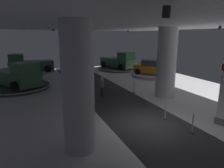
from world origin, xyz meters
TOP-DOWN VIEW (x-y plane):
  - ground at (0.00, 0.00)m, footprint 24.00×44.00m
  - ceiling_with_spotlights at (0.00, -0.00)m, footprint 24.00×44.00m
  - column_left at (-4.19, -1.18)m, footprint 1.33×1.33m
  - column_right at (4.13, 4.11)m, footprint 1.52×1.52m
  - display_platform_far_left at (-7.13, 11.45)m, footprint 6.05×6.05m
  - pickup_truck_far_left at (-6.96, 11.17)m, footprint 4.61×5.62m
  - display_platform_far_right at (7.68, 11.40)m, footprint 4.85×4.85m
  - display_car_far_right at (7.66, 11.43)m, footprint 3.85×4.49m
  - display_platform_deep_right at (6.01, 17.77)m, footprint 5.82×5.82m
  - pickup_truck_deep_right at (6.11, 17.46)m, footprint 4.00×5.70m
  - display_platform_deep_left at (-5.52, 18.79)m, footprint 5.68×5.68m
  - pickup_truck_deep_left at (-5.84, 18.79)m, footprint 5.32×2.68m
  - visitor_walking_near at (-0.56, 6.06)m, footprint 0.32×0.32m
  - stanchion_a at (1.33, 0.20)m, footprint 0.28×0.28m
  - stanchion_b at (1.48, -1.84)m, footprint 0.28×0.28m
  - stanchion_c at (2.30, 5.98)m, footprint 0.28×0.28m

SIDE VIEW (x-z plane):
  - ground at x=0.00m, z-range -0.05..0.00m
  - display_platform_deep_right at x=6.01m, z-range 0.02..0.27m
  - display_platform_far_left at x=-7.13m, z-range 0.02..0.30m
  - display_platform_far_right at x=7.68m, z-range 0.02..0.31m
  - display_platform_deep_left at x=-5.52m, z-range 0.02..0.31m
  - stanchion_a at x=1.33m, z-range -0.13..0.88m
  - stanchion_b at x=1.48m, z-range -0.13..0.88m
  - stanchion_c at x=2.30m, z-range -0.13..0.88m
  - visitor_walking_near at x=-0.56m, z-range 0.11..1.70m
  - display_car_far_right at x=7.66m, z-range 0.21..1.91m
  - pickup_truck_deep_right at x=6.11m, z-range 0.04..2.34m
  - pickup_truck_far_left at x=-6.96m, z-range 0.07..2.37m
  - pickup_truck_deep_left at x=-5.84m, z-range 0.08..2.38m
  - column_right at x=4.13m, z-range 0.00..5.50m
  - column_left at x=-4.19m, z-range 0.00..5.50m
  - ceiling_with_spotlights at x=0.00m, z-range 5.35..5.74m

